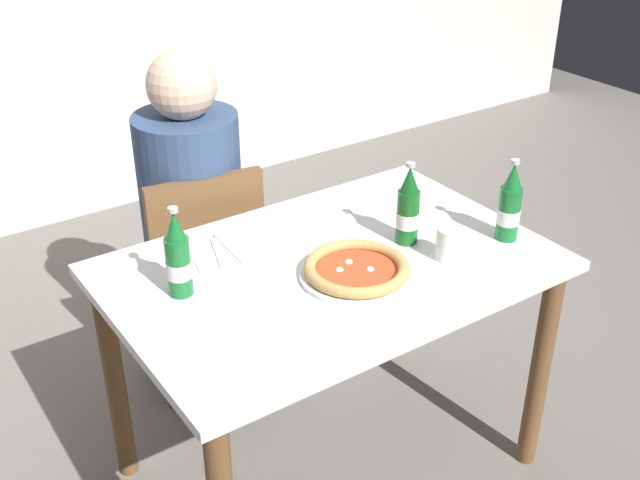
# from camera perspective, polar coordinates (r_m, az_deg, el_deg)

# --- Properties ---
(ground_plane) EXTENTS (8.00, 8.00, 0.00)m
(ground_plane) POSITION_cam_1_polar(r_m,az_deg,el_deg) (2.62, 0.64, -15.96)
(ground_plane) COLOR slate
(dining_table_main) EXTENTS (1.20, 0.80, 0.75)m
(dining_table_main) POSITION_cam_1_polar(r_m,az_deg,el_deg) (2.21, 0.73, -4.24)
(dining_table_main) COLOR silver
(dining_table_main) RESTS_ON ground_plane
(chair_behind_table) EXTENTS (0.45, 0.45, 0.85)m
(chair_behind_table) POSITION_cam_1_polar(r_m,az_deg,el_deg) (2.70, -8.69, -1.79)
(chair_behind_table) COLOR brown
(chair_behind_table) RESTS_ON ground_plane
(diner_seated) EXTENTS (0.34, 0.34, 1.21)m
(diner_seated) POSITION_cam_1_polar(r_m,az_deg,el_deg) (2.69, -9.14, 0.59)
(diner_seated) COLOR #2D3342
(diner_seated) RESTS_ON ground_plane
(pizza_margherita_near) EXTENTS (0.31, 0.31, 0.04)m
(pizza_margherita_near) POSITION_cam_1_polar(r_m,az_deg,el_deg) (2.08, 2.68, -2.21)
(pizza_margherita_near) COLOR white
(pizza_margherita_near) RESTS_ON dining_table_main
(beer_bottle_left) EXTENTS (0.07, 0.07, 0.25)m
(beer_bottle_left) POSITION_cam_1_polar(r_m,az_deg,el_deg) (2.00, -10.32, -1.32)
(beer_bottle_left) COLOR #196B2D
(beer_bottle_left) RESTS_ON dining_table_main
(beer_bottle_center) EXTENTS (0.07, 0.07, 0.25)m
(beer_bottle_center) POSITION_cam_1_polar(r_m,az_deg,el_deg) (2.22, 6.44, 2.23)
(beer_bottle_center) COLOR #14591E
(beer_bottle_center) RESTS_ON dining_table_main
(beer_bottle_right) EXTENTS (0.07, 0.07, 0.25)m
(beer_bottle_right) POSITION_cam_1_polar(r_m,az_deg,el_deg) (2.29, 13.65, 2.42)
(beer_bottle_right) COLOR #196B2D
(beer_bottle_right) RESTS_ON dining_table_main
(napkin_with_cutlery) EXTENTS (0.21, 0.21, 0.01)m
(napkin_with_cutlery) POSITION_cam_1_polar(r_m,az_deg,el_deg) (2.22, -7.04, -0.86)
(napkin_with_cutlery) COLOR white
(napkin_with_cutlery) RESTS_ON dining_table_main
(paper_cup) EXTENTS (0.07, 0.07, 0.09)m
(paper_cup) POSITION_cam_1_polar(r_m,az_deg,el_deg) (2.18, 9.39, -0.28)
(paper_cup) COLOR white
(paper_cup) RESTS_ON dining_table_main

